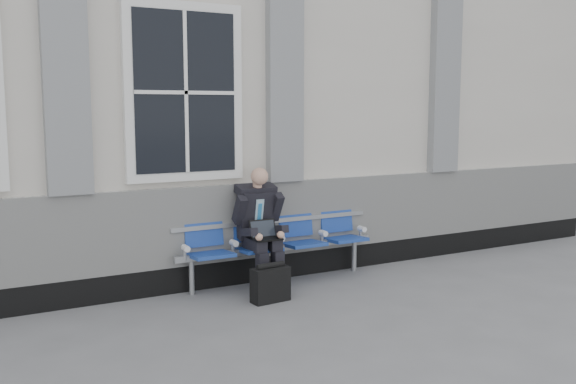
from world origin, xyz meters
TOP-DOWN VIEW (x-y plane):
  - ground at (0.00, 0.00)m, footprint 70.00×70.00m
  - station_building at (-0.02, 3.47)m, footprint 14.40×4.40m
  - bench at (1.44, 1.32)m, footprint 2.60×0.47m
  - businessman at (1.13, 1.19)m, footprint 0.56×0.76m
  - briefcase at (0.99, 0.64)m, footprint 0.43×0.21m

SIDE VIEW (x-z plane):
  - ground at x=0.00m, z-range 0.00..0.00m
  - briefcase at x=0.99m, z-range -0.02..0.41m
  - bench at x=1.44m, z-range 0.10..1.01m
  - businessman at x=1.13m, z-range 0.06..1.47m
  - station_building at x=-0.02m, z-range -0.02..4.47m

